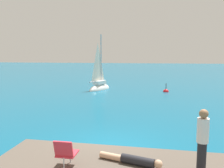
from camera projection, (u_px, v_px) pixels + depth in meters
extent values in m
plane|color=#0F5675|center=(110.00, 148.00, 9.63)|extent=(160.00, 160.00, 0.00)
cube|color=#574D47|center=(122.00, 166.00, 8.12)|extent=(1.25, 1.18, 0.64)
ellipsoid|color=white|center=(100.00, 89.00, 25.06)|extent=(2.36, 3.51, 1.14)
cube|color=white|center=(100.00, 82.00, 24.96)|extent=(1.31, 1.65, 0.37)
cylinder|color=#B7B7BC|center=(101.00, 59.00, 24.91)|extent=(0.12, 0.12, 5.20)
cylinder|color=#B2B2B7|center=(96.00, 81.00, 24.33)|extent=(0.91, 1.95, 0.10)
pyramid|color=silver|center=(98.00, 62.00, 24.45)|extent=(0.71, 1.55, 3.95)
cylinder|color=black|center=(138.00, 161.00, 6.23)|extent=(0.93, 0.49, 0.24)
cylinder|color=tan|center=(112.00, 157.00, 6.55)|extent=(0.72, 0.37, 0.18)
sphere|color=tan|center=(158.00, 164.00, 6.00)|extent=(0.22, 0.22, 0.22)
cylinder|color=black|center=(201.00, 158.00, 5.76)|extent=(0.22, 0.22, 0.80)
cylinder|color=white|center=(203.00, 130.00, 5.66)|extent=(0.28, 0.28, 0.60)
sphere|color=#9E704C|center=(204.00, 114.00, 5.61)|extent=(0.22, 0.22, 0.22)
cube|color=#E03342|center=(67.00, 154.00, 6.14)|extent=(0.50, 0.53, 0.04)
cube|color=#E03342|center=(63.00, 149.00, 5.85)|extent=(0.48, 0.16, 0.45)
cylinder|color=silver|center=(70.00, 156.00, 6.36)|extent=(0.04, 0.04, 0.35)
cylinder|color=silver|center=(64.00, 164.00, 5.91)|extent=(0.04, 0.04, 0.35)
sphere|color=red|center=(166.00, 92.00, 23.51)|extent=(0.56, 0.56, 0.56)
cylinder|color=black|center=(166.00, 86.00, 23.43)|extent=(0.06, 0.06, 0.60)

